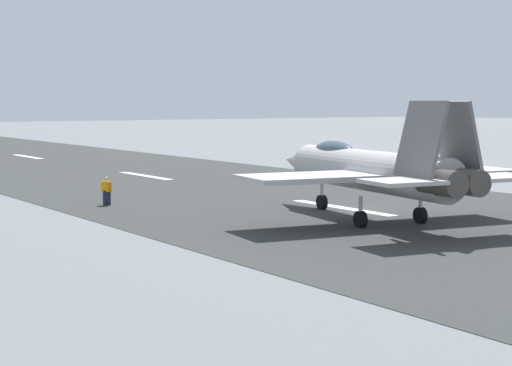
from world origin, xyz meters
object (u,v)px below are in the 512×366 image
fighter_jet (370,169)px  marker_cone_far (348,173)px  crew_person (107,191)px  marker_cone_mid (460,185)px

fighter_jet → marker_cone_far: fighter_jet is taller
crew_person → marker_cone_mid: 22.69m
marker_cone_mid → marker_cone_far: 11.21m
crew_person → marker_cone_mid: bearing=-101.7°
fighter_jet → marker_cone_mid: bearing=-61.5°
fighter_jet → marker_cone_far: bearing=-37.0°
crew_person → marker_cone_mid: crew_person is taller
crew_person → marker_cone_far: 23.19m
marker_cone_far → crew_person: bearing=106.6°
crew_person → marker_cone_far: bearing=-73.4°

